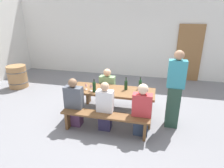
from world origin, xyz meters
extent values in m
plane|color=slate|center=(0.00, 0.00, 0.00)|extent=(24.00, 24.00, 0.00)
cube|color=silver|center=(0.00, 3.58, 1.60)|extent=(14.00, 0.20, 3.20)
cube|color=olive|center=(2.12, 3.44, 1.05)|extent=(0.90, 0.06, 2.10)
cube|color=brown|center=(0.00, 0.00, 0.72)|extent=(2.02, 0.71, 0.05)
cylinder|color=brown|center=(-0.93, -0.29, 0.35)|extent=(0.07, 0.07, 0.70)
cylinder|color=brown|center=(0.93, -0.29, 0.35)|extent=(0.07, 0.07, 0.70)
cylinder|color=brown|center=(-0.93, 0.29, 0.35)|extent=(0.07, 0.07, 0.70)
cylinder|color=brown|center=(0.93, 0.29, 0.35)|extent=(0.07, 0.07, 0.70)
cube|color=brown|center=(0.00, -0.65, 0.43)|extent=(1.92, 0.30, 0.04)
cube|color=brown|center=(-0.86, -0.65, 0.21)|extent=(0.06, 0.24, 0.41)
cube|color=brown|center=(0.86, -0.65, 0.21)|extent=(0.06, 0.24, 0.41)
cube|color=brown|center=(0.00, 0.65, 0.43)|extent=(1.92, 0.30, 0.04)
cube|color=brown|center=(-0.86, 0.65, 0.21)|extent=(0.06, 0.24, 0.41)
cube|color=brown|center=(0.86, 0.65, 0.21)|extent=(0.06, 0.24, 0.41)
cylinder|color=#194723|center=(0.64, 0.24, 0.85)|extent=(0.08, 0.08, 0.20)
cylinder|color=#194723|center=(0.64, 0.24, 0.99)|extent=(0.03, 0.03, 0.08)
cylinder|color=black|center=(0.64, 0.24, 1.04)|extent=(0.03, 0.03, 0.01)
cylinder|color=#143319|center=(-0.37, -0.21, 0.87)|extent=(0.08, 0.08, 0.23)
cylinder|color=#143319|center=(-0.37, -0.21, 1.02)|extent=(0.03, 0.03, 0.07)
cylinder|color=black|center=(-0.37, -0.21, 1.06)|extent=(0.03, 0.03, 0.01)
cylinder|color=#143319|center=(0.32, 0.10, 0.86)|extent=(0.08, 0.08, 0.21)
cylinder|color=#143319|center=(0.32, 0.10, 1.01)|extent=(0.03, 0.03, 0.09)
cylinder|color=black|center=(0.32, 0.10, 1.06)|extent=(0.03, 0.03, 0.01)
cylinder|color=silver|center=(-0.61, -0.12, 0.75)|extent=(0.06, 0.06, 0.01)
cylinder|color=silver|center=(-0.61, -0.12, 0.80)|extent=(0.01, 0.01, 0.08)
cone|color=#D18C93|center=(-0.61, -0.12, 0.87)|extent=(0.06, 0.06, 0.08)
cylinder|color=silver|center=(-0.46, -0.17, 0.75)|extent=(0.06, 0.06, 0.01)
cylinder|color=silver|center=(-0.46, -0.17, 0.80)|extent=(0.01, 0.01, 0.09)
cone|color=#D18C93|center=(-0.46, -0.17, 0.89)|extent=(0.07, 0.07, 0.09)
cube|color=#523254|center=(-0.76, -0.50, 0.23)|extent=(0.31, 0.24, 0.45)
cube|color=#4C515B|center=(-0.76, -0.50, 0.70)|extent=(0.41, 0.20, 0.50)
sphere|color=#846047|center=(-0.76, -0.50, 1.05)|extent=(0.20, 0.20, 0.20)
cube|color=#2D2849|center=(-0.03, -0.50, 0.23)|extent=(0.27, 0.24, 0.45)
cube|color=silver|center=(-0.03, -0.50, 0.69)|extent=(0.36, 0.20, 0.48)
sphere|color=tan|center=(-0.03, -0.50, 1.02)|extent=(0.19, 0.19, 0.19)
cube|color=#2E3B54|center=(0.76, -0.50, 0.23)|extent=(0.30, 0.24, 0.45)
cube|color=#C6383D|center=(0.76, -0.50, 0.69)|extent=(0.40, 0.20, 0.48)
sphere|color=beige|center=(0.76, -0.50, 1.04)|extent=(0.22, 0.22, 0.22)
cube|color=#2D5152|center=(-0.25, 0.50, 0.23)|extent=(0.31, 0.24, 0.45)
cube|color=#729966|center=(-0.25, 0.50, 0.68)|extent=(0.41, 0.20, 0.46)
sphere|color=tan|center=(-0.25, 0.50, 1.01)|extent=(0.20, 0.20, 0.20)
cube|color=#264437|center=(1.42, -0.03, 0.48)|extent=(0.28, 0.24, 0.96)
cube|color=teal|center=(1.42, -0.03, 1.26)|extent=(0.37, 0.20, 0.60)
sphere|color=#A87A5B|center=(1.42, -0.03, 1.67)|extent=(0.21, 0.21, 0.21)
cylinder|color=#9E7247|center=(-3.70, 1.27, 0.38)|extent=(0.63, 0.63, 0.77)
torus|color=#4C4C51|center=(-3.70, 1.27, 0.58)|extent=(0.67, 0.67, 0.02)
torus|color=#4C4C51|center=(-3.70, 1.27, 0.19)|extent=(0.67, 0.67, 0.02)
camera|label=1|loc=(0.98, -4.06, 2.48)|focal=30.39mm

